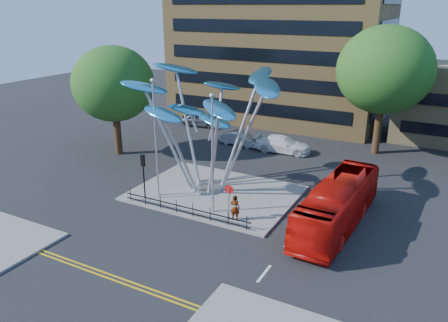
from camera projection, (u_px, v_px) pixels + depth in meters
The scene contains 17 objects.
ground at pixel (183, 230), 28.12m from camera, with size 120.00×120.00×0.00m, color black.
traffic_island at pixel (215, 193), 33.52m from camera, with size 12.00×9.00×0.15m, color slate.
double_yellow_near at pixel (121, 279), 23.14m from camera, with size 40.00×0.12×0.01m, color gold.
double_yellow_far at pixel (118, 282), 22.89m from camera, with size 40.00×0.12×0.01m, color gold.
tree_right at pixel (385, 70), 40.12m from camera, with size 8.80×8.80×12.11m.
tree_left at pixel (113, 84), 40.35m from camera, with size 7.60×7.60×10.32m.
leaf_sculpture at pixel (207, 103), 32.27m from camera, with size 12.72×9.54×9.51m.
street_lamp_left at pixel (155, 128), 31.22m from camera, with size 0.36×0.36×8.80m.
street_lamp_right at pixel (212, 144), 28.67m from camera, with size 0.36×0.36×8.30m.
traffic_light_island at pixel (143, 167), 31.53m from camera, with size 0.28×0.18×3.42m.
no_entry_sign_island at pixel (229, 196), 28.71m from camera, with size 0.60×0.10×2.45m.
pedestrian_railing_front at pixel (185, 209), 29.79m from camera, with size 10.00×0.06×1.00m.
red_bus at pixel (338, 204), 28.20m from camera, with size 2.59×11.09×3.09m, color #B80E08.
pedestrian at pixel (235, 208), 28.83m from camera, with size 0.65×0.43×1.78m, color gray.
parked_car_left at pixel (201, 120), 51.99m from camera, with size 1.93×4.79×1.63m, color #414349.
parked_car_mid at pixel (240, 139), 44.93m from camera, with size 1.51×4.32×1.42m, color #AAABB2.
parked_car_right at pixel (283, 144), 42.83m from camera, with size 2.23×5.48×1.59m, color white.
Camera 1 is at (14.09, -20.78, 13.69)m, focal length 35.00 mm.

